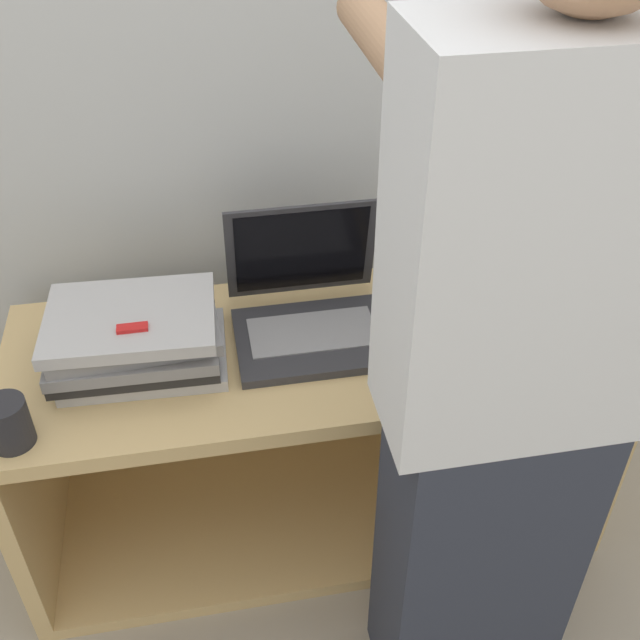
{
  "coord_description": "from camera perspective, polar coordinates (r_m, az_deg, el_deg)",
  "views": [
    {
      "loc": [
        -0.21,
        -0.99,
        1.6
      ],
      "look_at": [
        0.0,
        0.18,
        0.68
      ],
      "focal_mm": 42.0,
      "sensor_mm": 36.0,
      "label": 1
    }
  ],
  "objects": [
    {
      "name": "laptop_stack_left",
      "position": [
        1.59,
        -13.84,
        -1.26
      ],
      "size": [
        0.36,
        0.28,
        0.14
      ],
      "color": "#B7B7BC",
      "rests_on": "cart"
    },
    {
      "name": "inventory_tag",
      "position": [
        1.49,
        -14.11,
        -0.58
      ],
      "size": [
        0.06,
        0.02,
        0.01
      ],
      "color": "red",
      "rests_on": "laptop_stack_left"
    },
    {
      "name": "cart",
      "position": [
        1.87,
        -0.77,
        -7.27
      ],
      "size": [
        1.35,
        0.52,
        0.56
      ],
      "color": "tan",
      "rests_on": "ground_plane"
    },
    {
      "name": "mug",
      "position": [
        1.5,
        -22.66,
        -7.27
      ],
      "size": [
        0.08,
        0.08,
        0.1
      ],
      "color": "#232328",
      "rests_on": "cart"
    },
    {
      "name": "ground_plane",
      "position": [
        1.89,
        1.06,
        -20.17
      ],
      "size": [
        12.0,
        12.0,
        0.0
      ],
      "primitive_type": "plane",
      "color": "#9E9384"
    },
    {
      "name": "laptop_open",
      "position": [
        1.64,
        -0.81,
        0.87
      ],
      "size": [
        0.34,
        0.31,
        0.27
      ],
      "color": "#333338",
      "rests_on": "cart"
    },
    {
      "name": "laptop_stack_right",
      "position": [
        1.69,
        11.88,
        1.15
      ],
      "size": [
        0.36,
        0.27,
        0.11
      ],
      "color": "#232326",
      "rests_on": "cart"
    },
    {
      "name": "person",
      "position": [
        1.22,
        13.9,
        -5.67
      ],
      "size": [
        0.4,
        0.52,
        1.57
      ],
      "color": "#2D3342",
      "rests_on": "ground_plane"
    }
  ]
}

